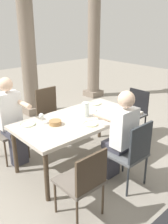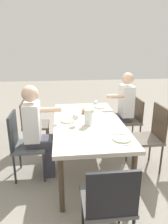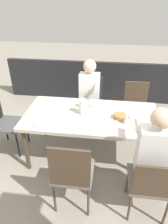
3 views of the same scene
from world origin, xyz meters
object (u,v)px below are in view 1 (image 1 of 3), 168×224
(dining_table, at_px, (79,122))
(water_pitcher, at_px, (86,110))
(chair_mid_north, at_px, (50,112))
(diner_woman_green, at_px, (12,119))
(chair_west_south, at_px, (84,180))
(wine_glass_0, at_px, (41,116))
(bread_basket, at_px, (55,123))
(plate_2, at_px, (95,103))
(wine_glass_1, at_px, (94,112))
(plate_0, at_px, (28,124))
(chair_west_north, at_px, (8,128))
(chair_head_east, at_px, (134,110))
(plate_1, at_px, (91,124))
(diner_man_white, at_px, (120,134))
(stone_column_far, at_px, (94,48))
(chair_mid_south, at_px, (132,151))
(stone_column_centre, at_px, (28,53))

(dining_table, relative_size, water_pitcher, 8.58)
(chair_mid_north, xyz_separation_m, diner_woman_green, (-0.82, -0.19, 0.16))
(chair_west_south, distance_m, wine_glass_0, 1.16)
(bread_basket, bearing_deg, plate_2, 14.65)
(chair_mid_north, distance_m, wine_glass_1, 1.13)
(plate_0, relative_size, wine_glass_1, 1.30)
(chair_west_north, bearing_deg, water_pitcher, -47.31)
(chair_head_east, distance_m, diner_woman_green, 2.19)
(wine_glass_0, relative_size, plate_1, 0.77)
(diner_man_white, distance_m, water_pitcher, 0.70)
(plate_0, bearing_deg, chair_mid_north, 37.77)
(wine_glass_0, distance_m, plate_2, 1.16)
(stone_column_far, height_order, plate_1, stone_column_far)
(chair_mid_south, bearing_deg, diner_man_white, 90.82)
(stone_column_far, bearing_deg, water_pitcher, -136.15)
(chair_west_north, height_order, chair_west_south, chair_west_south)
(dining_table, xyz_separation_m, diner_man_white, (0.11, -0.70, 0.02))
(water_pitcher, bearing_deg, chair_mid_north, 90.77)
(dining_table, distance_m, bread_basket, 0.40)
(chair_head_east, height_order, plate_0, chair_head_east)
(chair_mid_south, relative_size, wine_glass_0, 5.94)
(wine_glass_0, relative_size, water_pitcher, 0.72)
(chair_head_east, distance_m, water_pitcher, 1.27)
(bread_basket, bearing_deg, wine_glass_1, -23.20)
(diner_man_white, distance_m, plate_1, 0.44)
(dining_table, bearing_deg, stone_column_centre, 75.81)
(dining_table, bearing_deg, water_pitcher, -5.84)
(diner_man_white, height_order, stone_column_centre, stone_column_centre)
(stone_column_far, bearing_deg, chair_west_north, -155.70)
(diner_woman_green, relative_size, plate_0, 6.36)
(stone_column_centre, bearing_deg, chair_west_south, -111.78)
(chair_mid_south, xyz_separation_m, stone_column_far, (2.53, 3.31, 0.84))
(chair_mid_south, height_order, stone_column_far, stone_column_far)
(chair_west_north, height_order, wine_glass_1, wine_glass_1)
(chair_mid_north, bearing_deg, plate_1, -96.82)
(dining_table, bearing_deg, chair_mid_south, -82.85)
(wine_glass_0, xyz_separation_m, water_pitcher, (0.64, -0.20, -0.02))
(chair_west_north, xyz_separation_m, chair_head_east, (2.07, -0.89, 0.02))
(water_pitcher, bearing_deg, diner_man_white, -91.27)
(stone_column_centre, relative_size, stone_column_far, 1.03)
(wine_glass_1, bearing_deg, dining_table, 126.64)
(plate_1, height_order, plate_2, same)
(chair_mid_north, xyz_separation_m, stone_column_centre, (0.50, 1.51, 0.86))
(chair_west_south, height_order, chair_mid_south, chair_mid_south)
(stone_column_far, xyz_separation_m, plate_2, (-2.01, -2.10, -0.62))
(plate_2, bearing_deg, diner_man_white, -117.50)
(diner_woman_green, xyz_separation_m, stone_column_far, (3.36, 1.69, 0.66))
(plate_1, distance_m, bread_basket, 0.49)
(chair_west_north, height_order, wine_glass_0, wine_glass_0)
(chair_west_south, distance_m, chair_head_east, 2.25)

